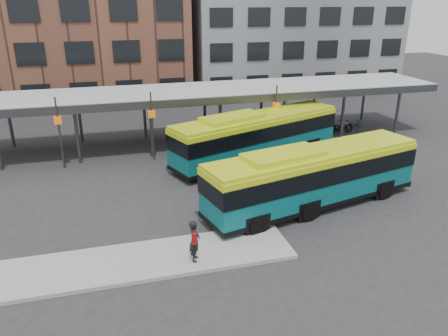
# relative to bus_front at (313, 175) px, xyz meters

# --- Properties ---
(ground) EXTENTS (120.00, 120.00, 0.00)m
(ground) POSITION_rel_bus_front_xyz_m (-4.37, -0.11, -1.79)
(ground) COLOR #28282B
(ground) RESTS_ON ground
(boarding_island) EXTENTS (14.00, 3.00, 0.18)m
(boarding_island) POSITION_rel_bus_front_xyz_m (-9.87, -3.11, -1.70)
(boarding_island) COLOR gray
(boarding_island) RESTS_ON ground
(canopy) EXTENTS (40.00, 6.53, 4.80)m
(canopy) POSITION_rel_bus_front_xyz_m (-4.42, 12.76, 2.11)
(canopy) COLOR #999B9E
(canopy) RESTS_ON ground
(building_grey) EXTENTS (24.00, 14.00, 20.00)m
(building_grey) POSITION_rel_bus_front_xyz_m (11.63, 31.89, 8.21)
(building_grey) COLOR slate
(building_grey) RESTS_ON ground
(bus_front) EXTENTS (12.77, 5.50, 3.44)m
(bus_front) POSITION_rel_bus_front_xyz_m (0.00, 0.00, 0.00)
(bus_front) COLOR #08565C
(bus_front) RESTS_ON ground
(bus_rear) EXTENTS (12.85, 6.94, 3.50)m
(bus_rear) POSITION_rel_bus_front_xyz_m (-0.51, 7.68, 0.03)
(bus_rear) COLOR #08565C
(bus_rear) RESTS_ON ground
(pedestrian) EXTENTS (0.61, 0.78, 1.88)m
(pedestrian) POSITION_rel_bus_front_xyz_m (-7.26, -3.77, -0.66)
(pedestrian) COLOR black
(pedestrian) RESTS_ON boarding_island
(bike_rack) EXTENTS (4.73, 1.54, 1.08)m
(bike_rack) POSITION_rel_bus_front_xyz_m (8.31, 11.91, -1.32)
(bike_rack) COLOR slate
(bike_rack) RESTS_ON ground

